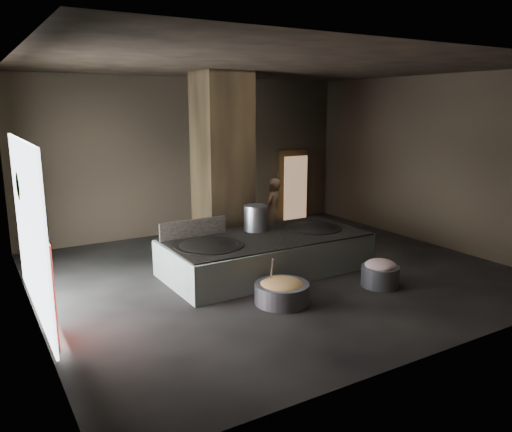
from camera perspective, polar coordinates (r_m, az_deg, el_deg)
floor at (r=11.45m, az=1.99°, el=-6.62°), size 10.00×9.00×0.10m
ceiling at (r=10.85m, az=2.18°, el=17.00°), size 10.00×9.00×0.10m
back_wall at (r=14.92m, az=-7.47°, el=6.83°), size 10.00×0.10×4.50m
front_wall at (r=7.55m, az=21.07°, el=0.60°), size 10.00×0.10×4.50m
left_wall at (r=9.25m, az=-25.31°, el=2.29°), size 0.10×9.00×4.50m
right_wall at (r=14.27m, az=19.51°, el=5.97°), size 0.10×9.00×4.50m
pillar at (r=12.40m, az=-3.87°, el=5.77°), size 1.20×1.20×4.50m
hearth_platform at (r=11.36m, az=1.17°, el=-4.38°), size 4.63×2.29×0.80m
platform_cap at (r=11.25m, az=1.18°, el=-2.35°), size 4.49×2.15×0.03m
wok_left at (r=10.56m, az=-5.39°, el=-3.77°), size 1.45×1.45×0.40m
wok_left_rim at (r=10.54m, az=-5.40°, el=-3.40°), size 1.48×1.48×0.05m
wok_right at (r=12.05m, az=6.52°, el=-1.74°), size 1.35×1.35×0.38m
wok_right_rim at (r=12.03m, az=6.53°, el=-1.42°), size 1.38×1.38×0.05m
stock_pot at (r=11.66m, az=-0.02°, el=-0.22°), size 0.56×0.56×0.60m
splash_guard at (r=11.19m, az=-7.18°, el=-1.39°), size 1.60×0.09×0.40m
cook at (r=13.50m, az=1.91°, el=0.54°), size 0.78×0.72×1.80m
veg_basin at (r=9.66m, az=2.97°, el=-8.79°), size 1.06×1.06×0.39m
veg_fill at (r=9.60m, az=2.98°, el=-7.92°), size 0.86×0.86×0.27m
ladle at (r=9.57m, az=1.74°, el=-6.70°), size 0.20×0.39×0.75m
meat_basin at (r=10.81m, az=13.99°, el=-6.67°), size 0.93×0.93×0.43m
meat_fill at (r=10.74m, az=14.06°, el=-5.49°), size 0.65×0.65×0.25m
doorway_near at (r=15.49m, az=-3.12°, el=2.83°), size 1.18×0.08×2.38m
doorway_near_glow at (r=15.31m, az=-4.00°, el=2.51°), size 0.79×0.04×1.87m
doorway_far at (r=16.72m, az=4.20°, el=3.53°), size 1.18×0.08×2.38m
doorway_far_glow at (r=16.44m, az=4.54°, el=3.20°), size 0.89×0.04×2.10m
left_opening at (r=9.57m, az=-24.48°, el=-1.30°), size 0.04×4.20×3.10m
pavilion_sliver at (r=8.55m, az=-22.54°, el=-7.96°), size 0.05×0.90×1.70m
tree_silhouette at (r=10.55m, az=-24.93°, el=3.17°), size 0.28×1.10×1.10m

